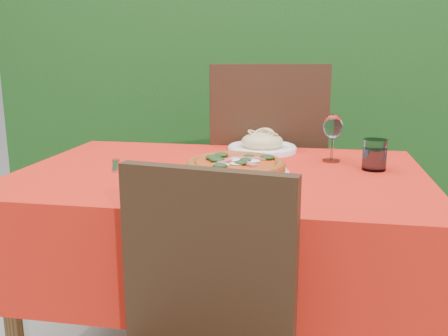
% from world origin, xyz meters
% --- Properties ---
extents(hedge, '(3.20, 0.55, 1.78)m').
position_xyz_m(hedge, '(0.00, 1.55, 0.92)').
color(hedge, black).
rests_on(hedge, ground).
extents(dining_table, '(1.26, 0.86, 0.75)m').
position_xyz_m(dining_table, '(0.00, 0.00, 0.60)').
color(dining_table, '#4E3519').
rests_on(dining_table, ground).
extents(chair_far, '(0.59, 0.59, 1.07)m').
position_xyz_m(chair_far, '(0.08, 0.62, 0.61)').
color(chair_far, black).
rests_on(chair_far, ground).
extents(pizza_plate, '(0.34, 0.34, 0.06)m').
position_xyz_m(pizza_plate, '(0.06, -0.08, 0.78)').
color(pizza_plate, white).
rests_on(pizza_plate, dining_table).
extents(pasta_plate, '(0.26, 0.26, 0.07)m').
position_xyz_m(pasta_plate, '(0.10, 0.33, 0.77)').
color(pasta_plate, white).
rests_on(pasta_plate, dining_table).
extents(water_glass, '(0.07, 0.07, 0.10)m').
position_xyz_m(water_glass, '(0.47, 0.09, 0.79)').
color(water_glass, silver).
rests_on(water_glass, dining_table).
extents(wine_glass, '(0.07, 0.07, 0.16)m').
position_xyz_m(wine_glass, '(0.35, 0.20, 0.86)').
color(wine_glass, silver).
rests_on(wine_glass, dining_table).
extents(fork, '(0.10, 0.21, 0.01)m').
position_xyz_m(fork, '(-0.34, -0.02, 0.75)').
color(fork, '#B0B0B7').
rests_on(fork, dining_table).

